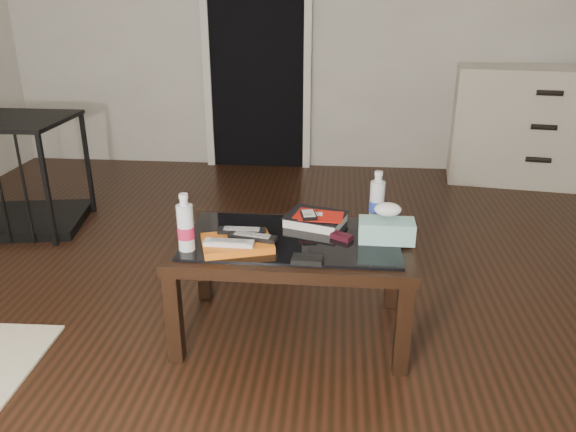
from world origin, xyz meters
name	(u,v)px	position (x,y,z in m)	size (l,w,h in m)	color
ground	(270,317)	(0.00, 0.00, 0.00)	(5.00, 5.00, 0.00)	black
doorway	(257,45)	(-0.40, 2.47, 1.02)	(0.90, 0.08, 2.07)	black
coffee_table	(292,251)	(0.11, -0.10, 0.40)	(1.00, 0.60, 0.46)	black
dresser	(532,126)	(1.80, 2.23, 0.45)	(1.26, 0.66, 0.90)	beige
pet_crate	(7,192)	(-1.82, 0.96, 0.23)	(0.99, 0.75, 0.71)	black
magazines	(237,243)	(-0.10, -0.21, 0.48)	(0.28, 0.21, 0.03)	#D06113
remote_silver	(229,243)	(-0.12, -0.26, 0.50)	(0.20, 0.05, 0.02)	silver
remote_black_front	(252,237)	(-0.04, -0.19, 0.50)	(0.20, 0.05, 0.02)	black
remote_black_back	(242,231)	(-0.09, -0.14, 0.50)	(0.20, 0.05, 0.02)	black
textbook	(316,219)	(0.21, 0.06, 0.48)	(0.25, 0.20, 0.05)	black
dvd_mailers	(317,215)	(0.21, 0.05, 0.51)	(0.19, 0.14, 0.01)	red
ipod	(308,215)	(0.18, 0.02, 0.52)	(0.06, 0.10, 0.02)	black
flip_phone	(342,237)	(0.32, -0.09, 0.47)	(0.09, 0.05, 0.02)	black
wallet	(307,260)	(0.19, -0.32, 0.47)	(0.12, 0.07, 0.02)	black
water_bottle_left	(185,222)	(-0.30, -0.25, 0.58)	(0.07, 0.07, 0.24)	silver
water_bottle_right	(377,197)	(0.48, 0.12, 0.58)	(0.07, 0.07, 0.24)	silver
tissue_box	(386,231)	(0.51, -0.09, 0.51)	(0.23, 0.12, 0.09)	teal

